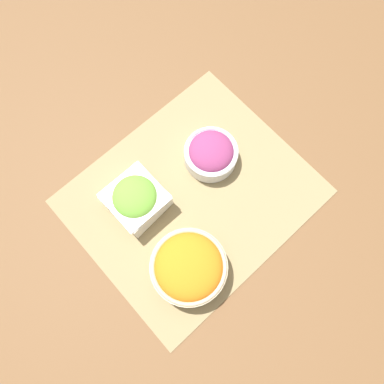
# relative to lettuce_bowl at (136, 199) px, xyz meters

# --- Properties ---
(ground_plane) EXTENTS (3.00, 3.00, 0.00)m
(ground_plane) POSITION_rel_lettuce_bowl_xyz_m (0.10, -0.07, -0.04)
(ground_plane) COLOR brown
(placemat) EXTENTS (0.50, 0.43, 0.00)m
(placemat) POSITION_rel_lettuce_bowl_xyz_m (0.10, -0.07, -0.04)
(placemat) COLOR #937F56
(placemat) RESTS_ON ground_plane
(lettuce_bowl) EXTENTS (0.12, 0.12, 0.08)m
(lettuce_bowl) POSITION_rel_lettuce_bowl_xyz_m (0.00, 0.00, 0.00)
(lettuce_bowl) COLOR white
(lettuce_bowl) RESTS_ON placemat
(onion_bowl) EXTENTS (0.12, 0.12, 0.07)m
(onion_bowl) POSITION_rel_lettuce_bowl_xyz_m (0.19, -0.03, -0.01)
(onion_bowl) COLOR silver
(onion_bowl) RESTS_ON placemat
(carrot_bowl) EXTENTS (0.16, 0.16, 0.08)m
(carrot_bowl) POSITION_rel_lettuce_bowl_xyz_m (-0.01, -0.18, 0.00)
(carrot_bowl) COLOR #C6B28E
(carrot_bowl) RESTS_ON placemat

